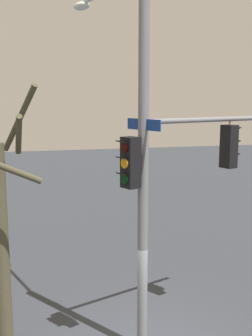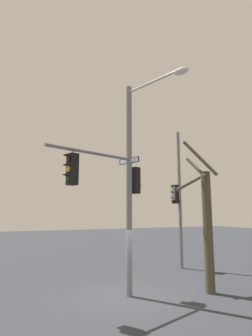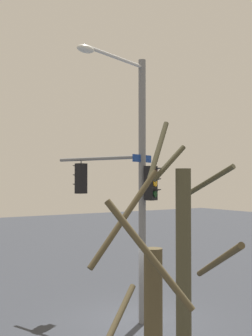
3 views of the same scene
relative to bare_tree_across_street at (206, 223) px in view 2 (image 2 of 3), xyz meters
name	(u,v)px [view 2 (image 2 of 3)]	position (x,y,z in m)	size (l,w,h in m)	color
ground_plane	(125,297)	(-0.88, -3.29, -2.75)	(80.00, 80.00, 0.00)	#30343B
main_signal_pole_assembly	(124,172)	(-0.59, -3.47, 2.02)	(3.41, 4.77, 8.55)	slate
secondary_pole_assembly	(178,196)	(-4.56, 1.71, 1.40)	(0.39, 0.74, 8.09)	slate
bare_tree_across_street	(206,223)	(0.00, 0.00, 0.00)	(2.00, 1.83, 6.20)	#484430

